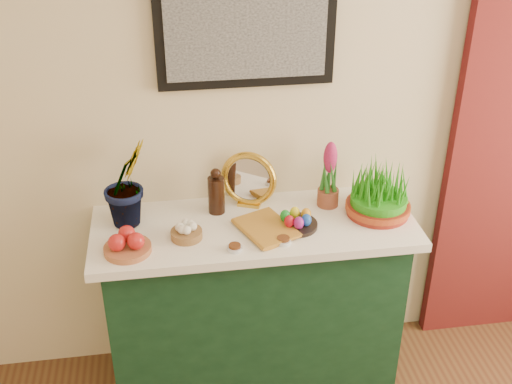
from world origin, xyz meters
TOP-DOWN VIEW (x-y plane):
  - sideboard at (-0.15, 2.00)m, footprint 1.30×0.45m
  - tablecloth at (-0.15, 2.00)m, footprint 1.40×0.55m
  - hyacinth_green at (-0.68, 2.09)m, footprint 0.33×0.33m
  - apple_bowl at (-0.69, 1.86)m, footprint 0.23×0.23m
  - garlic_basket at (-0.45, 1.93)m, footprint 0.16×0.16m
  - vinegar_cruet at (-0.30, 2.12)m, footprint 0.07×0.07m
  - mirror at (-0.15, 2.17)m, footprint 0.26×0.15m
  - book at (-0.20, 1.89)m, footprint 0.26×0.31m
  - spice_dish_left at (-0.26, 1.81)m, footprint 0.06×0.06m
  - spice_dish_right at (-0.06, 1.83)m, footprint 0.07×0.07m
  - egg_plate at (0.02, 1.94)m, footprint 0.22×0.22m
  - hyacinth_pink at (0.20, 2.10)m, footprint 0.10×0.10m
  - wheatgrass_sabzeh at (0.40, 2.00)m, footprint 0.29×0.29m

SIDE VIEW (x-z plane):
  - sideboard at x=-0.15m, z-range 0.00..0.85m
  - tablecloth at x=-0.15m, z-range 0.85..0.89m
  - spice_dish_left at x=-0.26m, z-range 0.89..0.91m
  - spice_dish_right at x=-0.06m, z-range 0.89..0.92m
  - book at x=-0.20m, z-range 0.89..0.93m
  - egg_plate at x=0.02m, z-range 0.88..0.96m
  - garlic_basket at x=-0.45m, z-range 0.88..0.96m
  - apple_bowl at x=-0.69m, z-range 0.88..0.98m
  - vinegar_cruet at x=-0.30m, z-range 0.88..1.09m
  - wheatgrass_sabzeh at x=0.40m, z-range 0.88..1.11m
  - mirror at x=-0.15m, z-range 0.88..1.14m
  - hyacinth_pink at x=0.20m, z-range 0.87..1.19m
  - hyacinth_green at x=-0.68m, z-range 0.89..1.40m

